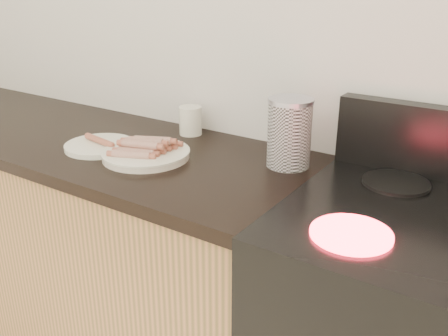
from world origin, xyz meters
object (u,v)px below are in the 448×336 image
Objects in this scene: side_plate at (100,146)px; mug at (190,121)px; canister at (289,133)px; main_plate at (146,155)px.

mug is (0.16, 0.29, 0.04)m from side_plate.
side_plate is 1.11× the size of canister.
main_plate is at bearing -154.83° from canister.
main_plate is 2.70× the size of mug.
side_plate is at bearing -118.59° from mug.
main_plate is 0.28m from mug.
main_plate is at bearing -83.31° from mug.
canister reaches higher than mug.
side_plate is at bearing -175.23° from main_plate.
canister is at bearing -11.13° from mug.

